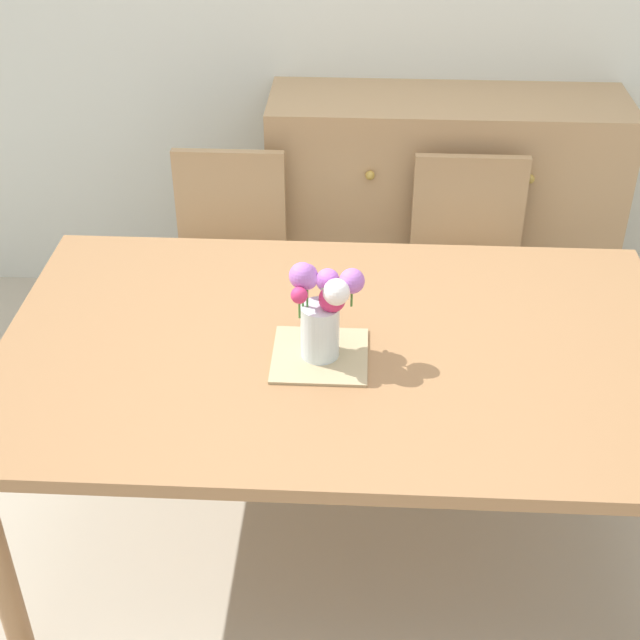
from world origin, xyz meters
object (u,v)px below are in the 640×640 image
(chair_left, at_px, (229,255))
(chair_right, at_px, (467,261))
(flower_vase, at_px, (322,305))
(dresser, at_px, (440,215))
(dining_table, at_px, (339,365))

(chair_left, height_order, chair_right, same)
(flower_vase, bearing_deg, chair_left, 112.54)
(chair_left, bearing_deg, chair_right, -180.00)
(dresser, bearing_deg, dining_table, -105.85)
(dining_table, bearing_deg, chair_left, 116.13)
(dining_table, relative_size, dresser, 1.35)
(chair_right, relative_size, flower_vase, 3.18)
(dining_table, bearing_deg, flower_vase, -128.28)
(dining_table, height_order, dresser, dresser)
(chair_left, bearing_deg, dining_table, 116.13)
(dresser, distance_m, flower_vase, 1.52)
(dining_table, height_order, chair_right, chair_right)
(chair_right, height_order, dresser, dresser)
(chair_left, height_order, dresser, dresser)
(dining_table, relative_size, chair_left, 2.11)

